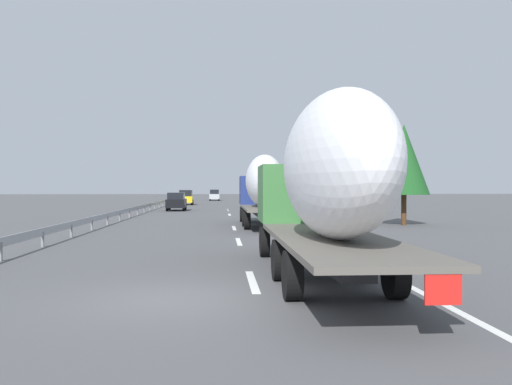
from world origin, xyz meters
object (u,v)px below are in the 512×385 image
at_px(car_black_suv, 176,202).
at_px(road_sign, 283,187).
at_px(truck_trailing, 325,180).
at_px(car_yellow_coupe, 186,197).
at_px(car_silver_hatch, 214,195).
at_px(truck_lead, 263,186).

distance_m(car_black_suv, road_sign, 11.50).
xyz_separation_m(truck_trailing, car_yellow_coupe, (58.86, 7.13, -1.57)).
xyz_separation_m(truck_trailing, car_silver_hatch, (80.69, 3.57, -1.59)).
distance_m(car_silver_hatch, car_black_suv, 39.84).
relative_size(truck_trailing, car_black_suv, 3.21).
xyz_separation_m(car_silver_hatch, road_sign, (-45.08, -6.67, 1.39)).
xyz_separation_m(truck_lead, car_yellow_coupe, (39.38, 7.13, -1.42)).
distance_m(car_black_suv, car_yellow_coupe, 17.87).
bearing_deg(car_black_suv, truck_lead, -162.07).
distance_m(truck_trailing, road_sign, 35.74).
xyz_separation_m(truck_trailing, car_black_suv, (40.99, 6.96, -1.63)).
bearing_deg(road_sign, truck_trailing, 175.02).
distance_m(truck_lead, car_yellow_coupe, 40.04).
relative_size(truck_lead, car_black_suv, 3.04).
height_order(truck_lead, car_silver_hatch, truck_lead).
bearing_deg(truck_lead, car_silver_hatch, 3.34).
xyz_separation_m(car_black_suv, road_sign, (-5.38, -10.06, 1.43)).
height_order(car_black_suv, road_sign, road_sign).
bearing_deg(car_yellow_coupe, truck_trailing, -173.10).
bearing_deg(truck_trailing, car_black_suv, 9.63).
xyz_separation_m(car_yellow_coupe, road_sign, (-23.25, -10.23, 1.38)).
relative_size(car_silver_hatch, car_yellow_coupe, 1.05).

